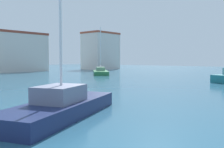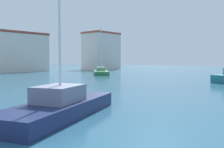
# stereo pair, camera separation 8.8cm
# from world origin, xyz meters

# --- Properties ---
(water) EXTENTS (160.00, 160.00, 0.00)m
(water) POSITION_xyz_m (15.00, 20.00, 0.00)
(water) COLOR #285670
(water) RESTS_ON ground
(sailboat_green_far_left) EXTENTS (6.70, 6.86, 8.39)m
(sailboat_green_far_left) POSITION_xyz_m (32.28, 25.80, 0.47)
(sailboat_green_far_left) COLOR #28703D
(sailboat_green_far_left) RESTS_ON water
(sailboat_navy_outer_mooring) EXTENTS (7.86, 4.91, 11.59)m
(sailboat_navy_outer_mooring) POSITION_xyz_m (7.73, 5.07, 0.55)
(sailboat_navy_outer_mooring) COLOR #19234C
(sailboat_navy_outer_mooring) RESTS_ON water
(waterfront_apartments) EXTENTS (13.32, 5.64, 8.60)m
(waterfront_apartments) POSITION_xyz_m (27.41, 46.52, 4.31)
(waterfront_apartments) COLOR beige
(waterfront_apartments) RESTS_ON ground
(warehouse_block) EXTENTS (9.18, 6.64, 10.03)m
(warehouse_block) POSITION_xyz_m (49.89, 42.45, 5.02)
(warehouse_block) COLOR beige
(warehouse_block) RESTS_ON ground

